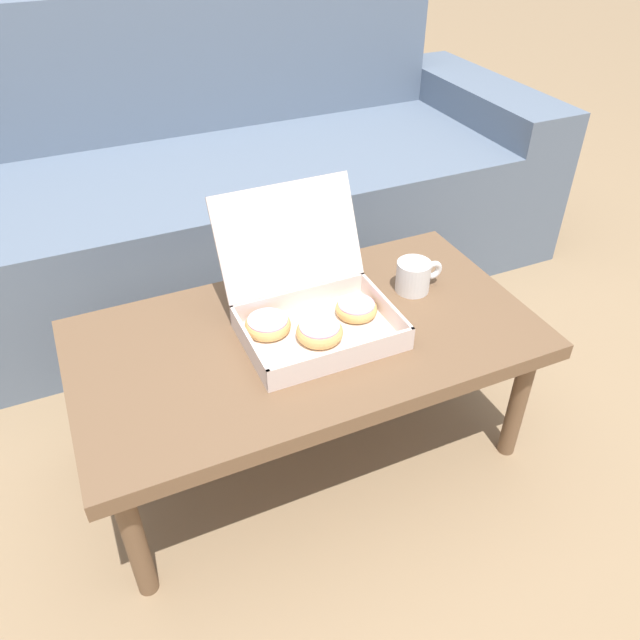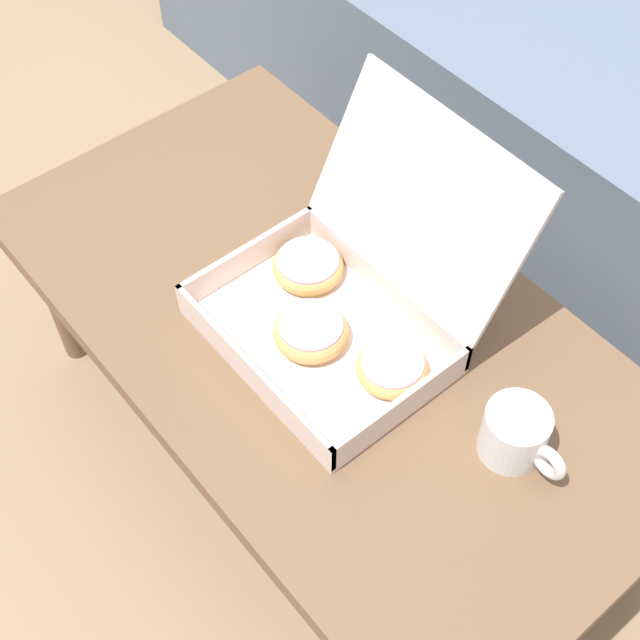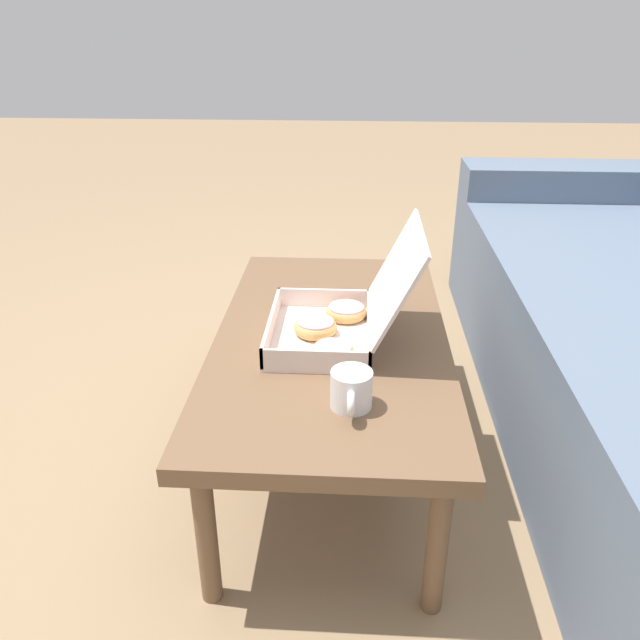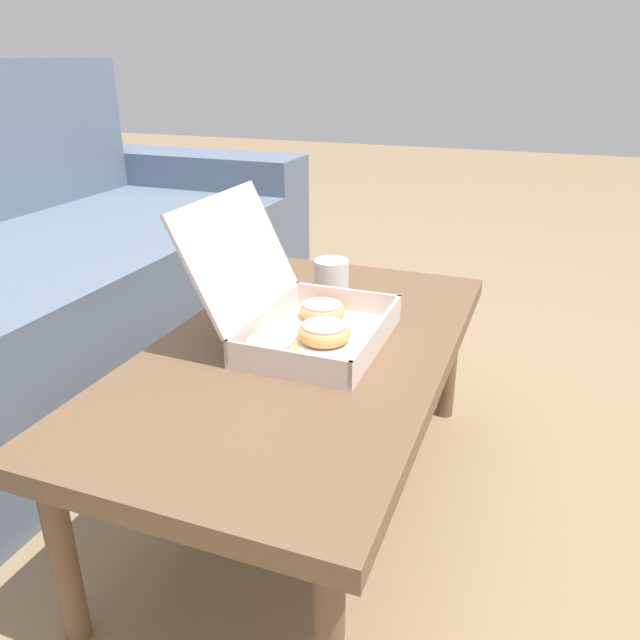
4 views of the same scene
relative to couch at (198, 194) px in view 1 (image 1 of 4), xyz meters
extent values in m
plane|color=#937756|center=(0.00, -0.85, -0.31)|extent=(12.00, 12.00, 0.00)
cube|color=slate|center=(0.00, -0.15, -0.08)|extent=(2.03, 0.69, 0.45)
cube|color=slate|center=(0.00, 0.29, 0.15)|extent=(2.03, 0.20, 0.92)
cube|color=slate|center=(1.14, -0.05, -0.02)|extent=(0.24, 0.89, 0.58)
cube|color=brown|center=(0.00, -0.98, 0.06)|extent=(1.08, 0.58, 0.04)
cylinder|color=brown|center=(-0.48, -1.21, -0.14)|extent=(0.04, 0.04, 0.35)
cylinder|color=brown|center=(0.48, -1.21, -0.14)|extent=(0.04, 0.04, 0.35)
cylinder|color=brown|center=(-0.48, -0.75, -0.14)|extent=(0.04, 0.04, 0.35)
cylinder|color=brown|center=(0.48, -0.75, -0.14)|extent=(0.04, 0.04, 0.35)
cube|color=silver|center=(0.02, -1.01, 0.08)|extent=(0.35, 0.25, 0.01)
cube|color=silver|center=(0.02, -1.13, 0.11)|extent=(0.35, 0.01, 0.05)
cube|color=silver|center=(0.02, -0.89, 0.11)|extent=(0.35, 0.01, 0.05)
cube|color=silver|center=(-0.15, -1.01, 0.11)|extent=(0.01, 0.25, 0.05)
cube|color=silver|center=(0.19, -1.01, 0.11)|extent=(0.01, 0.25, 0.05)
cube|color=silver|center=(0.02, -0.83, 0.25)|extent=(0.35, 0.12, 0.23)
torus|color=tan|center=(0.02, -1.02, 0.10)|extent=(0.11, 0.11, 0.04)
cylinder|color=pink|center=(0.02, -1.02, 0.12)|extent=(0.09, 0.09, 0.02)
torus|color=tan|center=(-0.08, -0.95, 0.10)|extent=(0.11, 0.11, 0.03)
cylinder|color=pink|center=(-0.08, -0.95, 0.11)|extent=(0.09, 0.09, 0.01)
torus|color=tan|center=(0.13, -0.97, 0.10)|extent=(0.10, 0.10, 0.03)
cylinder|color=pink|center=(0.13, -0.97, 0.11)|extent=(0.09, 0.09, 0.01)
cylinder|color=white|center=(0.32, -0.93, 0.12)|extent=(0.09, 0.09, 0.08)
torus|color=white|center=(0.37, -0.93, 0.12)|extent=(0.05, 0.02, 0.05)
camera|label=1|loc=(-0.44, -2.04, 0.98)|focal=35.00mm
camera|label=2|loc=(0.60, -1.49, 1.12)|focal=50.00mm
camera|label=3|loc=(1.39, -0.93, 0.81)|focal=35.00mm
camera|label=4|loc=(-1.06, -1.42, 0.62)|focal=35.00mm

